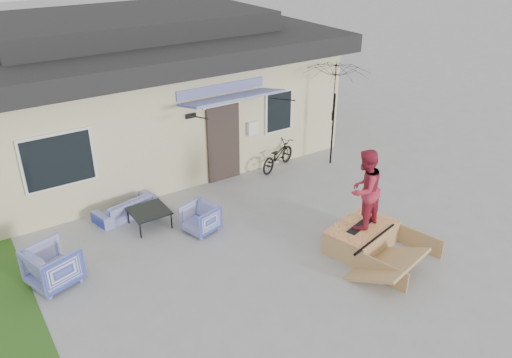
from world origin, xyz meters
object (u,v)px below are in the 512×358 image
armchair_left (53,264)px  armchair_right (200,217)px  loveseat (125,204)px  coffee_table (150,218)px  skateboard (361,225)px  skater (365,188)px  bicycle (278,153)px  skate_ramp (361,237)px  patio_umbrella (334,106)px

armchair_left → armchair_right: armchair_left is taller
loveseat → coffee_table: size_ratio=1.84×
armchair_left → skateboard: bearing=-129.4°
loveseat → coffee_table: bearing=96.9°
loveseat → skater: skater is taller
armchair_left → bicycle: bicycle is taller
skate_ramp → skateboard: 0.28m
patio_umbrella → skater: size_ratio=1.26×
coffee_table → bicycle: bearing=12.2°
armchair_right → bicycle: 3.84m
bicycle → skate_ramp: 4.32m
loveseat → armchair_left: armchair_left is taller
skate_ramp → patio_umbrella: bearing=44.1°
armchair_left → bicycle: (6.66, 1.90, 0.04)m
loveseat → skate_ramp: loveseat is taller
skate_ramp → armchair_left: bearing=144.2°
bicycle → coffee_table: bearing=79.6°
loveseat → bicycle: 4.58m
patio_umbrella → skate_ramp: patio_umbrella is taller
bicycle → skateboard: (-0.80, -4.20, 0.04)m
loveseat → skater: size_ratio=0.89×
armchair_right → skateboard: armchair_right is taller
coffee_table → skater: size_ratio=0.48×
loveseat → skateboard: size_ratio=1.85×
patio_umbrella → bicycle: bearing=159.6°
armchair_left → patio_umbrella: 8.38m
coffee_table → skate_ramp: bearing=-43.5°
armchair_right → coffee_table: bearing=-149.4°
armchair_left → skate_ramp: 6.33m
armchair_right → coffee_table: size_ratio=0.85×
armchair_right → skateboard: (2.60, -2.43, 0.17)m
skate_ramp → coffee_table: bearing=122.5°
bicycle → skate_ramp: size_ratio=0.75×
armchair_left → skate_ramp: armchair_left is taller
skate_ramp → bicycle: bearing=65.4°
armchair_left → armchair_right: size_ratio=1.24×
skate_ramp → skater: 1.18m
skateboard → skater: 0.90m
armchair_left → loveseat: bearing=-68.2°
bicycle → skater: (-0.80, -4.20, 0.94)m
skateboard → skate_ramp: bearing=-91.9°
skater → skateboard: bearing=180.0°
armchair_left → patio_umbrella: size_ratio=0.41×
skateboard → skater: (0.00, 0.00, 0.90)m
coffee_table → loveseat: bearing=110.7°
armchair_left → skateboard: (5.86, -2.30, 0.08)m
armchair_left → skater: 6.37m
loveseat → bicycle: bicycle is taller
skater → loveseat: bearing=-61.9°
skate_ramp → skater: size_ratio=1.15×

